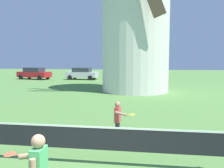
% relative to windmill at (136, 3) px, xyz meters
% --- Properties ---
extents(windmill, '(9.39, 6.16, 14.79)m').
position_rel_windmill_xyz_m(windmill, '(0.00, 0.00, 0.00)').
color(windmill, silver).
rests_on(windmill, ground_plane).
extents(tennis_net, '(5.99, 0.06, 1.10)m').
position_rel_windmill_xyz_m(tennis_net, '(-0.06, -14.54, -6.48)').
color(tennis_net, blue).
rests_on(tennis_net, ground_plane).
extents(player_far, '(0.71, 0.61, 1.26)m').
position_rel_windmill_xyz_m(player_far, '(0.13, -12.43, -6.46)').
color(player_far, '#333338').
rests_on(player_far, ground_plane).
extents(parked_car_red, '(4.66, 2.59, 1.56)m').
position_rel_windmill_xyz_m(parked_car_red, '(-13.98, 10.44, -6.36)').
color(parked_car_red, red).
rests_on(parked_car_red, ground_plane).
extents(parked_car_silver, '(4.17, 2.13, 1.56)m').
position_rel_windmill_xyz_m(parked_car_silver, '(-7.55, 10.94, -6.36)').
color(parked_car_silver, silver).
rests_on(parked_car_silver, ground_plane).
extents(parked_car_cream, '(4.46, 2.34, 1.56)m').
position_rel_windmill_xyz_m(parked_car_cream, '(-1.85, 10.45, -6.36)').
color(parked_car_cream, silver).
rests_on(parked_car_cream, ground_plane).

